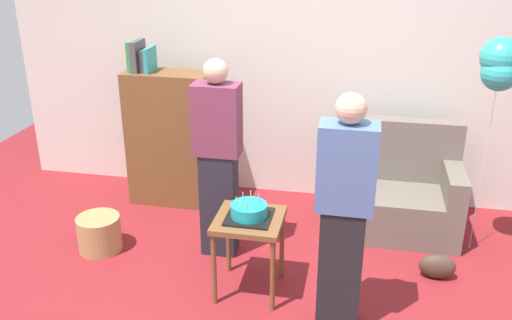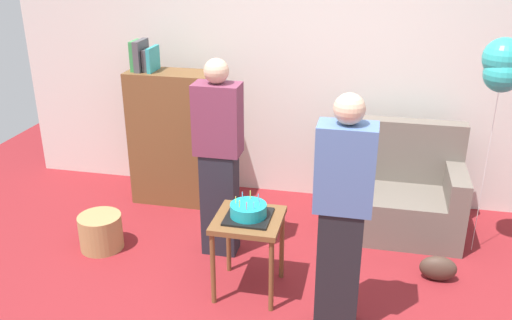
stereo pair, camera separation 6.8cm
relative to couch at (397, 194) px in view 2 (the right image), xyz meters
name	(u,v)px [view 2 (the right image)]	position (x,y,z in m)	size (l,w,h in m)	color
ground_plane	(271,315)	(-0.85, -1.45, -0.34)	(8.00, 8.00, 0.00)	maroon
wall_back	(314,62)	(-0.85, 0.60, 1.01)	(6.00, 0.10, 2.70)	silver
couch	(397,194)	(0.00, 0.00, 0.00)	(1.10, 0.70, 0.96)	#6B6056
bookshelf	(173,136)	(-2.13, 0.13, 0.33)	(0.80, 0.36, 1.58)	brown
side_table	(248,229)	(-1.07, -1.18, 0.17)	(0.48, 0.48, 0.61)	brown
birthday_cake	(248,211)	(-1.07, -1.18, 0.32)	(0.32, 0.32, 0.17)	black
person_blowing_candles	(219,159)	(-1.42, -0.70, 0.49)	(0.36, 0.22, 1.63)	#23232D
person_holding_cake	(342,216)	(-0.40, -1.44, 0.49)	(0.36, 0.22, 1.63)	black
wicker_basket	(101,232)	(-2.42, -0.88, -0.19)	(0.36, 0.36, 0.30)	#A88451
handbag	(438,268)	(0.32, -0.75, -0.24)	(0.28, 0.14, 0.20)	#473328
balloon_bunch	(511,63)	(0.68, -0.28, 1.27)	(0.45, 0.36, 1.79)	silver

